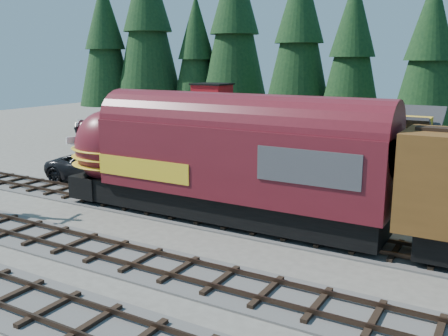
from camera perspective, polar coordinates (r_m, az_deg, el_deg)
The scene contains 8 objects.
ground at distance 20.33m, azimuth -0.44°, elevation -10.25°, with size 120.00×120.00×0.00m, color #6B665B.
track_spur at distance 40.11m, azimuth 0.33°, elevation 1.19°, with size 32.00×3.20×0.33m.
depot at distance 28.73m, azimuth 10.27°, elevation 2.42°, with size 12.80×7.00×5.30m.
conifer_backdrop at distance 42.07m, azimuth 23.26°, elevation 14.51°, with size 78.87×24.17×17.19m.
locomotive at distance 24.40m, azimuth -2.22°, elevation 0.39°, with size 17.60×3.50×4.79m.
caboose at distance 40.91m, azimuth -2.56°, elevation 5.16°, with size 10.58×3.07×5.50m.
pickup_truck_a at distance 33.33m, azimuth -14.11°, elevation 0.08°, with size 3.16×6.86×1.91m, color black.
pickup_truck_b at distance 37.50m, azimuth -12.62°, elevation 1.23°, with size 2.20×5.42×1.57m, color #A4A8AC.
Camera 1 is at (9.56, -16.16, 7.80)m, focal length 40.00 mm.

